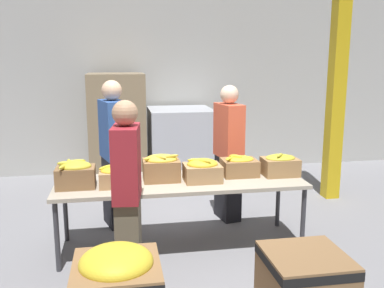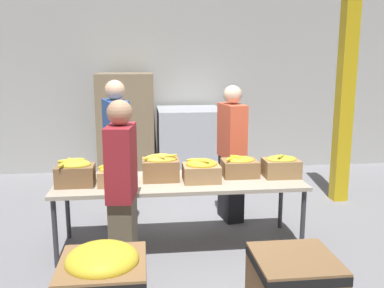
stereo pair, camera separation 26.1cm
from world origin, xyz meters
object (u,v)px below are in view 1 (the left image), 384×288
banana_box_4 (239,166)px  volunteer_1 (127,195)px  banana_box_1 (118,176)px  volunteer_0 (114,155)px  pallet_stack_0 (117,129)px  volunteer_2 (228,154)px  banana_box_2 (161,167)px  donation_bin_1 (304,287)px  pallet_stack_1 (180,145)px  support_pillar (338,60)px  banana_box_5 (280,165)px  sorting_table (181,185)px  banana_box_0 (75,174)px  banana_box_3 (202,170)px

banana_box_4 → volunteer_1: (-1.25, -0.75, -0.02)m
banana_box_1 → volunteer_0: 0.85m
volunteer_1 → pallet_stack_0: bearing=8.1°
volunteer_2 → pallet_stack_0: 2.37m
banana_box_2 → donation_bin_1: size_ratio=0.65×
volunteer_2 → pallet_stack_1: size_ratio=1.42×
banana_box_4 → donation_bin_1: bearing=-88.4°
volunteer_1 → donation_bin_1: size_ratio=2.78×
banana_box_4 → volunteer_1: 1.46m
support_pillar → banana_box_5: bearing=-135.8°
banana_box_1 → support_pillar: bearing=24.2°
sorting_table → banana_box_4: (0.68, 0.09, 0.16)m
pallet_stack_1 → banana_box_0: bearing=-118.5°
banana_box_0 → support_pillar: size_ratio=0.10×
banana_box_3 → pallet_stack_0: size_ratio=0.22×
pallet_stack_0 → volunteer_1: bearing=-88.7°
donation_bin_1 → pallet_stack_1: size_ratio=0.50×
volunteer_2 → pallet_stack_0: (-1.37, 1.94, 0.03)m
banana_box_1 → donation_bin_1: bearing=-47.0°
banana_box_3 → banana_box_2: bearing=166.3°
banana_box_5 → pallet_stack_1: 2.75m
banana_box_0 → pallet_stack_1: pallet_stack_1 is taller
banana_box_3 → banana_box_5: (0.90, 0.07, -0.00)m
volunteer_1 → sorting_table: bearing=-34.4°
banana_box_0 → volunteer_1: (0.50, -0.60, -0.05)m
banana_box_5 → banana_box_4: bearing=170.7°
sorting_table → volunteer_1: size_ratio=1.56×
sorting_table → banana_box_3: (0.22, -0.06, 0.17)m
banana_box_2 → volunteer_2: 1.14m
banana_box_4 → banana_box_5: size_ratio=1.00×
banana_box_5 → pallet_stack_0: size_ratio=0.22×
banana_box_3 → banana_box_0: bearing=180.0°
banana_box_1 → banana_box_4: size_ratio=1.05×
banana_box_2 → sorting_table: bearing=-13.4°
banana_box_4 → support_pillar: bearing=34.4°
volunteer_2 → donation_bin_1: volunteer_2 is taller
banana_box_3 → banana_box_5: banana_box_5 is taller
banana_box_0 → banana_box_1: banana_box_0 is taller
volunteer_2 → donation_bin_1: bearing=-9.7°
banana_box_0 → pallet_stack_1: bearing=61.5°
sorting_table → volunteer_2: bearing=45.4°
banana_box_5 → support_pillar: size_ratio=0.10×
banana_box_2 → banana_box_5: 1.32m
volunteer_0 → volunteer_1: volunteer_0 is taller
volunteer_0 → banana_box_2: bearing=19.3°
banana_box_5 → volunteer_1: (-1.70, -0.68, -0.03)m
banana_box_5 → volunteer_2: volunteer_2 is taller
volunteer_2 → pallet_stack_1: (-0.33, 1.93, -0.26)m
banana_box_0 → support_pillar: 3.93m
banana_box_0 → banana_box_5: bearing=1.9°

